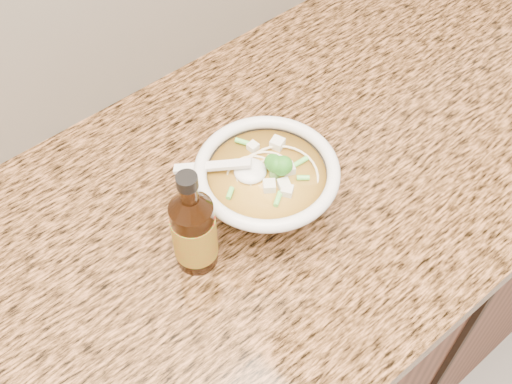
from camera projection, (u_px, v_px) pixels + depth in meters
counter_slab at (82, 317)px, 0.88m from camera, size 4.00×0.68×0.04m
soup_bowl at (267, 187)px, 0.93m from camera, size 0.21×0.21×0.12m
hot_sauce_bottle at (194, 231)px, 0.86m from camera, size 0.06×0.06×0.19m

